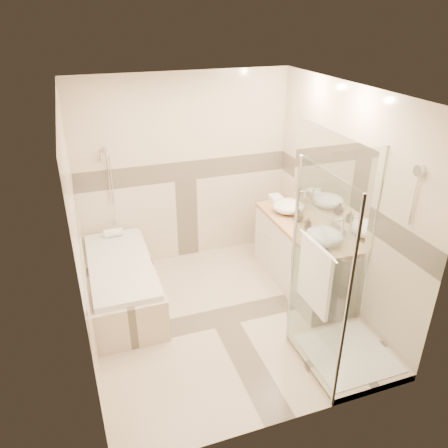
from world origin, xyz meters
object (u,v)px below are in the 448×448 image
object	(u,v)px
vessel_sink_near	(288,206)
vessel_sink_far	(324,236)
amenity_bottle_a	(308,224)
shower_enclosure	(338,317)
amenity_bottle_b	(299,215)
vanity	(301,255)
bathtub	(122,281)

from	to	relation	value
vessel_sink_near	vessel_sink_far	xyz separation A→B (m)	(0.00, -0.85, 0.00)
vessel_sink_far	amenity_bottle_a	size ratio (longest dim) A/B	2.86
amenity_bottle_a	vessel_sink_near	bearing A→B (deg)	90.00
shower_enclosure	amenity_bottle_b	bearing A→B (deg)	78.83
vanity	vessel_sink_far	distance (m)	0.69
bathtub	amenity_bottle_a	size ratio (longest dim) A/B	11.73
vessel_sink_near	amenity_bottle_b	distance (m)	0.27
vanity	amenity_bottle_b	xyz separation A→B (m)	(-0.02, 0.11, 0.50)
vanity	amenity_bottle_a	bearing A→B (deg)	-99.59
shower_enclosure	vessel_sink_far	bearing A→B (deg)	71.25
vessel_sink_near	amenity_bottle_a	world-z (taller)	vessel_sink_near
vessel_sink_near	amenity_bottle_b	xyz separation A→B (m)	(0.00, -0.27, -0.00)
vessel_sink_near	amenity_bottle_b	world-z (taller)	vessel_sink_near
bathtub	amenity_bottle_a	distance (m)	2.27
vessel_sink_near	amenity_bottle_b	size ratio (longest dim) A/B	2.61
shower_enclosure	amenity_bottle_b	size ratio (longest dim) A/B	13.28
bathtub	shower_enclosure	distance (m)	2.47
vanity	vessel_sink_far	bearing A→B (deg)	-92.45
vessel_sink_far	amenity_bottle_a	bearing A→B (deg)	90.00
amenity_bottle_b	vessel_sink_far	bearing A→B (deg)	-90.00
shower_enclosure	vessel_sink_near	xyz separation A→B (m)	(0.27, 1.65, 0.43)
vanity	vessel_sink_far	world-z (taller)	vessel_sink_far
bathtub	amenity_bottle_b	size ratio (longest dim) A/B	11.07
vanity	shower_enclosure	bearing A→B (deg)	-102.97
vessel_sink_far	amenity_bottle_a	xyz separation A→B (m)	(0.00, 0.35, -0.01)
bathtub	shower_enclosure	world-z (taller)	shower_enclosure
vessel_sink_far	amenity_bottle_b	world-z (taller)	vessel_sink_far
vessel_sink_far	amenity_bottle_b	bearing A→B (deg)	90.00
shower_enclosure	amenity_bottle_a	world-z (taller)	shower_enclosure
vanity	vessel_sink_near	distance (m)	0.63
bathtub	vanity	bearing A→B (deg)	-9.25
bathtub	shower_enclosure	size ratio (longest dim) A/B	0.83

